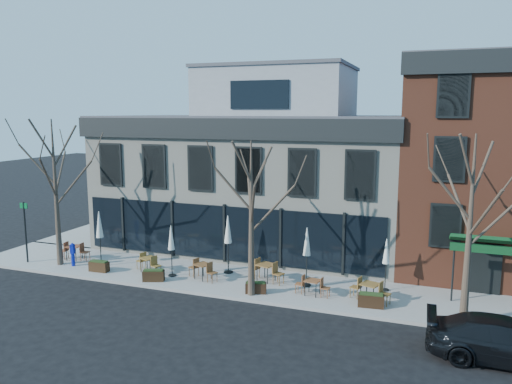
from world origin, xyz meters
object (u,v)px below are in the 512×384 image
(call_box, at_px, (73,254))
(umbrella_0, at_px, (99,228))
(cafe_set_0, at_px, (74,251))
(parked_sedan, at_px, (506,341))

(call_box, height_order, umbrella_0, umbrella_0)
(cafe_set_0, bearing_deg, call_box, -52.93)
(umbrella_0, bearing_deg, parked_sedan, -11.21)
(cafe_set_0, distance_m, umbrella_0, 2.73)
(call_box, distance_m, cafe_set_0, 1.23)
(parked_sedan, bearing_deg, umbrella_0, 77.57)
(cafe_set_0, height_order, umbrella_0, umbrella_0)
(umbrella_0, bearing_deg, call_box, -159.47)
(call_box, height_order, cafe_set_0, call_box)
(cafe_set_0, bearing_deg, umbrella_0, -11.43)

